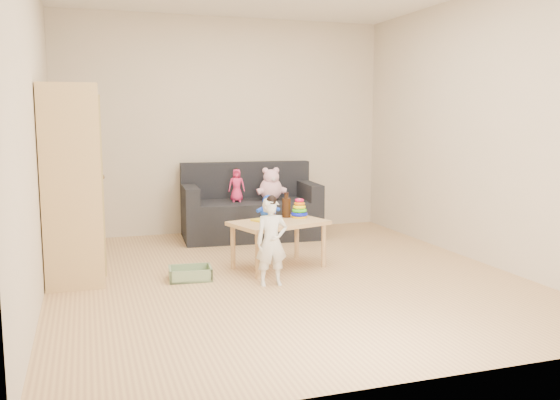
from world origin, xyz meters
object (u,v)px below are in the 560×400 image
object	(u,v)px
play_table	(279,245)
toddler	(272,243)
wardrobe	(72,183)
sofa	(251,219)

from	to	relation	value
play_table	toddler	world-z (taller)	toddler
wardrobe	sofa	distance (m)	2.35
sofa	toddler	xyz separation A→B (m)	(-0.36, -1.98, 0.14)
sofa	play_table	world-z (taller)	play_table
wardrobe	sofa	xyz separation A→B (m)	(1.93, 1.19, -0.62)
wardrobe	play_table	xyz separation A→B (m)	(1.81, -0.26, -0.62)
toddler	play_table	bearing A→B (deg)	69.17
wardrobe	play_table	distance (m)	1.92
sofa	play_table	bearing A→B (deg)	-90.72
play_table	toddler	distance (m)	0.60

